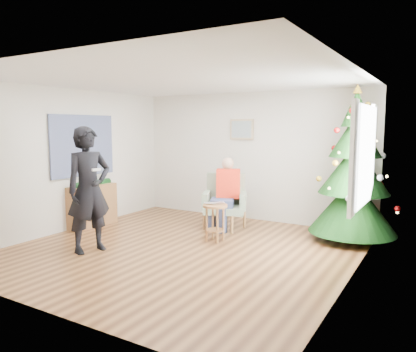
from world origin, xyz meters
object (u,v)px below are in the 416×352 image
Objects in this scene: christmas_tree at (354,171)px; stool at (215,222)px; armchair at (225,208)px; console at (92,206)px; standing_man at (89,190)px.

christmas_tree is 4.19× the size of stool.
armchair is at bearing 108.09° from stool.
armchair is at bearing 31.58° from console.
standing_man is (-3.34, -2.67, -0.21)m from christmas_tree.
console is (-1.14, 1.13, -0.56)m from standing_man.
standing_man is at bearing -138.89° from armchair.
armchair is at bearing -8.32° from standing_man.
stool is 2.10m from standing_man.
standing_man reaches higher than armchair.
christmas_tree is at bearing 31.90° from stool.
christmas_tree is 1.36× the size of standing_man.
christmas_tree is 2.40m from armchair.
armchair is 0.53× the size of standing_man.
console is at bearing -161.04° from christmas_tree.
christmas_tree is 4.28m from standing_man.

